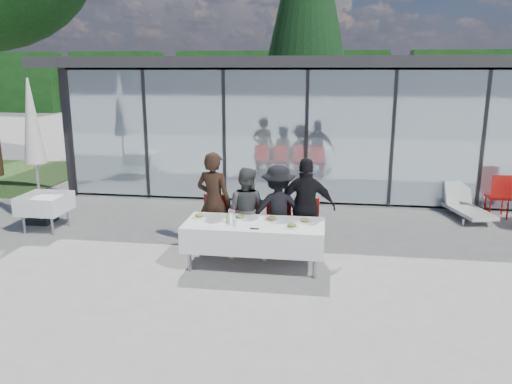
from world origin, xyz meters
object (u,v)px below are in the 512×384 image
Objects in this scene: diner_chair_c at (278,222)px; plate_a at (199,216)px; diner_d at (306,207)px; spare_table_left at (45,203)px; diner_c at (278,210)px; plate_extra at (292,226)px; diner_b at (246,210)px; plate_c at (272,219)px; plate_d at (305,221)px; plate_b at (240,217)px; market_umbrella at (33,130)px; diner_chair_b at (246,221)px; lounger at (466,206)px; juice_bottle at (228,218)px; spare_chair_b at (499,194)px; dining_table at (254,235)px; diner_a at (214,202)px; diner_chair_a at (215,220)px; diner_chair_d at (306,224)px; folded_eyeglasses at (254,229)px.

plate_a is (-1.27, -0.59, 0.24)m from diner_chair_c.
spare_table_left is at bearing -7.03° from diner_d.
plate_extra is (0.31, -0.85, -0.01)m from diner_c.
diner_b is at bearing -0.76° from diner_d.
plate_a is at bearing -179.45° from plate_c.
plate_b is at bearing 176.43° from plate_d.
diner_chair_c is 0.33× the size of market_umbrella.
plate_c is at bearing -47.79° from diner_chair_b.
plate_d is at bearing 58.41° from plate_extra.
spare_table_left is (-4.18, 0.58, -0.21)m from diner_b.
spare_table_left is (-5.06, 1.43, -0.22)m from plate_extra.
diner_c is 1.09× the size of lounger.
diner_d is 1.18× the size of lounger.
diner_chair_b reaches higher than plate_d.
plate_d is at bearing -135.11° from lounger.
plate_extra is (-0.18, -0.85, -0.08)m from diner_d.
juice_bottle is at bearing -22.16° from market_umbrella.
spare_chair_b is (4.56, 3.34, -0.24)m from plate_c.
diner_c is at bearing 39.56° from plate_b.
plate_d is at bearing 9.70° from dining_table.
diner_chair_c is at bearing 108.86° from plate_extra.
diner_d is at bearing 31.96° from juice_bottle.
juice_bottle is 4.24m from spare_table_left.
dining_table is at bearing -170.30° from plate_d.
diner_d is at bearing -165.82° from diner_a.
market_umbrella reaches higher than plate_extra.
dining_table is 2.32× the size of diner_chair_a.
market_umbrella reaches higher than spare_chair_b.
market_umbrella is at bearing -0.35° from diner_a.
diner_c reaches higher than plate_b.
market_umbrella is (-5.14, 1.04, 1.17)m from diner_c.
lounger is at bearing 45.83° from plate_extra.
lounger is at bearing 36.42° from plate_b.
diner_chair_a is at bearing 180.00° from diner_chair_d.
diner_chair_c is (1.14, 0.00, 0.00)m from diner_chair_a.
plate_extra is (-0.18, -0.91, 0.24)m from diner_chair_d.
plate_b is 0.29× the size of spare_table_left.
diner_chair_a is at bearing 129.27° from folded_eyeglasses.
lounger is at bearing 11.03° from market_umbrella.
diner_chair_d is 3.88× the size of plate_d.
diner_c is at bearing 85.39° from plate_c.
diner_chair_d is at bearing 43.13° from dining_table.
plate_a is 1.00× the size of plate_d.
diner_a is at bearing 138.92° from plate_b.
plate_c is 1.64× the size of juice_bottle.
diner_c is at bearing -11.40° from market_umbrella.
diner_chair_d is 1.87m from plate_a.
diner_d reaches higher than spare_table_left.
plate_c is 4.84m from spare_table_left.
diner_b is 1.06m from diner_d.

